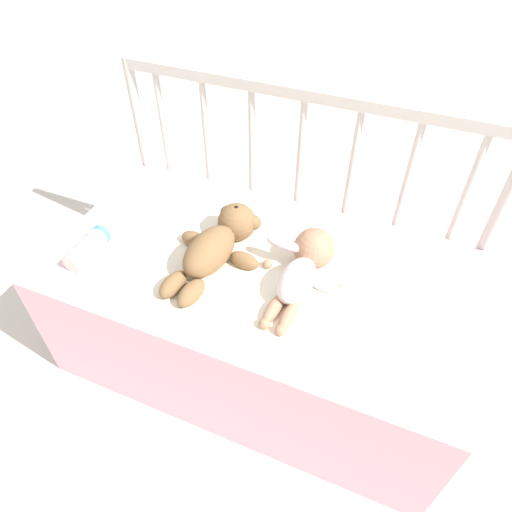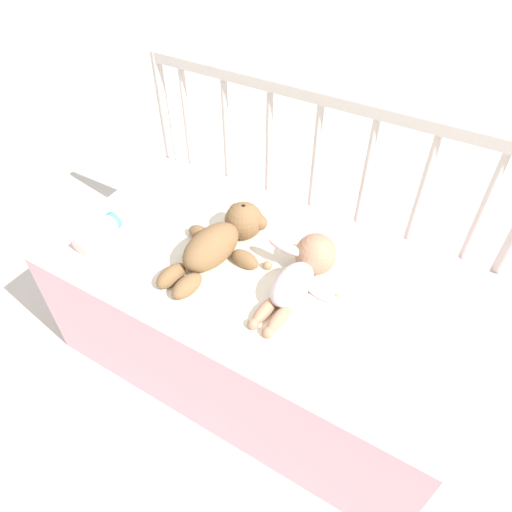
# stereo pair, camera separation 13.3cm
# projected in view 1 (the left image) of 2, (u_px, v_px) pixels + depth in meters

# --- Properties ---
(ground_plane) EXTENTS (12.00, 12.00, 0.00)m
(ground_plane) POSITION_uv_depth(u_px,v_px,m) (258.00, 354.00, 1.71)
(ground_plane) COLOR silver
(crib_mattress) EXTENTS (1.29, 0.68, 0.47)m
(crib_mattress) POSITION_uv_depth(u_px,v_px,m) (258.00, 315.00, 1.55)
(crib_mattress) COLOR #EDB7C6
(crib_mattress) RESTS_ON ground_plane
(crib_rail) EXTENTS (1.29, 0.04, 0.88)m
(crib_rail) POSITION_uv_depth(u_px,v_px,m) (300.00, 164.00, 1.52)
(crib_rail) COLOR beige
(crib_rail) RESTS_ON ground_plane
(blanket) EXTENTS (0.75, 0.50, 0.01)m
(blanket) POSITION_uv_depth(u_px,v_px,m) (249.00, 276.00, 1.35)
(blanket) COLOR silver
(blanket) RESTS_ON crib_mattress
(teddy_bear) EXTENTS (0.28, 0.41, 0.12)m
(teddy_bear) POSITION_uv_depth(u_px,v_px,m) (218.00, 244.00, 1.38)
(teddy_bear) COLOR olive
(teddy_bear) RESTS_ON crib_mattress
(baby) EXTENTS (0.27, 0.37, 0.12)m
(baby) POSITION_uv_depth(u_px,v_px,m) (304.00, 267.00, 1.31)
(baby) COLOR white
(baby) RESTS_ON crib_mattress
(baby_bottle) EXTENTS (0.06, 0.19, 0.06)m
(baby_bottle) POSITION_uv_depth(u_px,v_px,m) (90.00, 245.00, 1.41)
(baby_bottle) COLOR #F4E5CC
(baby_bottle) RESTS_ON crib_mattress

